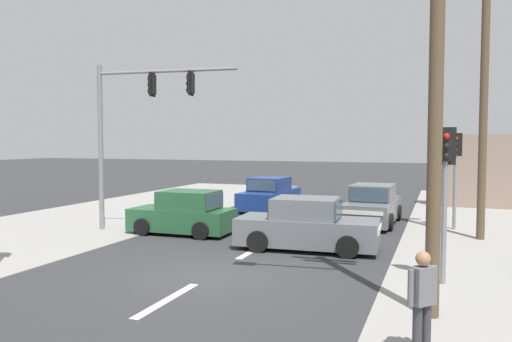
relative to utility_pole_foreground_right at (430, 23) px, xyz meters
name	(u,v)px	position (x,y,z in m)	size (l,w,h in m)	color
ground_plane	(210,275)	(-4.96, 1.22, -5.35)	(140.00, 140.00, 0.00)	#303033
lane_dash_near	(167,300)	(-4.96, -0.78, -5.35)	(0.20, 2.40, 0.01)	silver
lane_dash_mid	(254,250)	(-4.96, 4.22, -5.35)	(0.20, 2.40, 0.01)	silver
lane_dash_far	(299,224)	(-4.96, 9.22, -5.35)	(0.20, 2.40, 0.01)	silver
kerb_left_verge	(52,228)	(-13.46, 5.22, -5.34)	(8.00, 40.00, 0.02)	gray
utility_pole_foreground_right	(430,23)	(0.00, 0.00, 0.00)	(3.78, 0.54, 9.97)	brown
utility_pole_midground_right	(484,76)	(1.50, 8.33, 0.03)	(1.80, 0.26, 10.26)	brown
traffic_signal_mast	(132,116)	(-10.14, 5.69, -1.20)	(5.27, 0.69, 6.00)	slate
pedestal_signal_right_kerb	(445,178)	(0.33, 2.37, -2.93)	(0.44, 0.30, 3.56)	slate
pedestal_signal_far_median	(455,164)	(0.73, 10.04, -2.93)	(0.44, 0.29, 3.56)	slate
sedan_oncoming_near	(372,206)	(-2.26, 10.34, -4.65)	(2.01, 4.29, 1.56)	slate
sedan_crossing_left	(270,195)	(-7.37, 12.80, -4.65)	(2.07, 4.32, 1.56)	navy
sedan_receding_far	(307,226)	(-3.50, 4.93, -4.65)	(4.32, 2.07, 1.56)	slate
hatchback_kerbside_parked	(184,214)	(-8.20, 5.89, -4.65)	(3.66, 1.82, 1.53)	#235633
pedestrian_at_kerb	(422,299)	(0.02, -1.92, -4.42)	(0.40, 0.44, 1.63)	#333338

